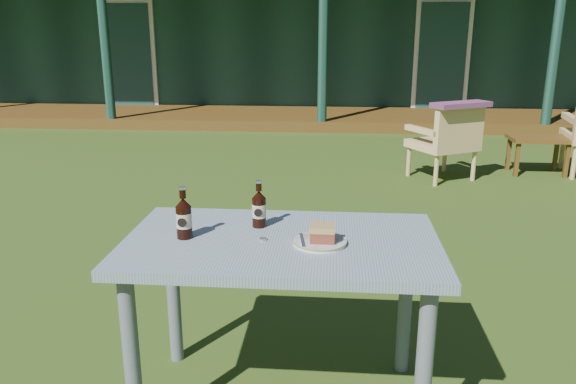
# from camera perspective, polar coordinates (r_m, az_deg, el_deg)

# --- Properties ---
(ground) EXTENTS (80.00, 80.00, 0.00)m
(ground) POSITION_cam_1_polar(r_m,az_deg,el_deg) (3.90, 1.60, -6.27)
(ground) COLOR #334916
(pavilion) EXTENTS (15.80, 8.30, 3.45)m
(pavilion) POSITION_cam_1_polar(r_m,az_deg,el_deg) (12.98, 4.09, 16.69)
(pavilion) COLOR #15382C
(pavilion) RESTS_ON ground
(cafe_table) EXTENTS (1.20, 0.70, 0.72)m
(cafe_table) POSITION_cam_1_polar(r_m,az_deg,el_deg) (2.18, -0.66, -7.28)
(cafe_table) COLOR slate
(cafe_table) RESTS_ON ground
(plate) EXTENTS (0.20, 0.20, 0.01)m
(plate) POSITION_cam_1_polar(r_m,az_deg,el_deg) (2.10, 3.24, -5.06)
(plate) COLOR silver
(plate) RESTS_ON cafe_table
(cake_slice) EXTENTS (0.09, 0.09, 0.06)m
(cake_slice) POSITION_cam_1_polar(r_m,az_deg,el_deg) (2.09, 3.52, -4.14)
(cake_slice) COLOR brown
(cake_slice) RESTS_ON plate
(fork) EXTENTS (0.03, 0.14, 0.00)m
(fork) POSITION_cam_1_polar(r_m,az_deg,el_deg) (2.09, 1.45, -4.91)
(fork) COLOR silver
(fork) RESTS_ON plate
(cola_bottle_near) EXTENTS (0.06, 0.06, 0.19)m
(cola_bottle_near) POSITION_cam_1_polar(r_m,az_deg,el_deg) (2.26, -2.96, -1.67)
(cola_bottle_near) COLOR black
(cola_bottle_near) RESTS_ON cafe_table
(cola_bottle_far) EXTENTS (0.06, 0.06, 0.20)m
(cola_bottle_far) POSITION_cam_1_polar(r_m,az_deg,el_deg) (2.17, -10.54, -2.58)
(cola_bottle_far) COLOR black
(cola_bottle_far) RESTS_ON cafe_table
(bottle_cap) EXTENTS (0.03, 0.03, 0.01)m
(bottle_cap) POSITION_cam_1_polar(r_m,az_deg,el_deg) (2.14, -2.54, -4.80)
(bottle_cap) COLOR silver
(bottle_cap) RESTS_ON cafe_table
(armchair_left) EXTENTS (0.75, 0.74, 0.76)m
(armchair_left) POSITION_cam_1_polar(r_m,az_deg,el_deg) (5.89, 15.91, 5.23)
(armchair_left) COLOR tan
(armchair_left) RESTS_ON ground
(floral_throw) EXTENTS (0.63, 0.48, 0.05)m
(floral_throw) POSITION_cam_1_polar(r_m,az_deg,el_deg) (5.73, 17.19, 8.48)
(floral_throw) COLOR #68355A
(floral_throw) RESTS_ON armchair_left
(side_table) EXTENTS (0.60, 0.40, 0.40)m
(side_table) POSITION_cam_1_polar(r_m,az_deg,el_deg) (6.51, 24.12, 4.63)
(side_table) COLOR #4F3413
(side_table) RESTS_ON ground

